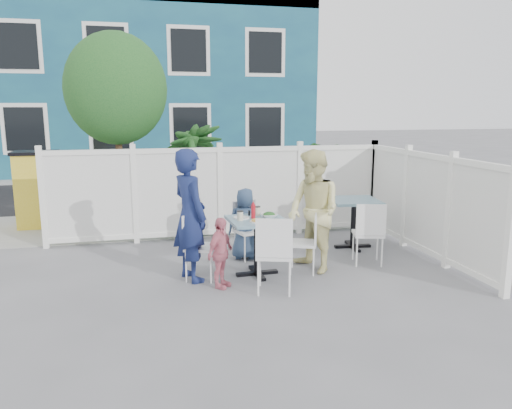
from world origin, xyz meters
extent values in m
plane|color=slate|center=(0.00, 0.00, 0.00)|extent=(80.00, 80.00, 0.00)
cube|color=gray|center=(0.00, 3.80, 0.01)|extent=(24.00, 2.60, 0.01)
cube|color=black|center=(0.00, 7.50, 0.00)|extent=(24.00, 5.00, 0.01)
cube|color=gray|center=(0.00, 10.60, 0.01)|extent=(24.00, 1.60, 0.01)
cube|color=navy|center=(-0.50, 14.00, 3.00)|extent=(11.00, 6.00, 6.00)
cube|color=black|center=(-3.00, 11.02, 1.60)|extent=(1.20, 0.04, 1.40)
cube|color=black|center=(1.00, 11.02, 1.60)|extent=(1.20, 0.04, 1.40)
cube|color=black|center=(-3.00, 11.02, 4.10)|extent=(1.20, 0.04, 1.40)
cube|color=black|center=(1.00, 11.02, 4.10)|extent=(1.20, 0.04, 1.40)
cube|color=white|center=(0.10, 2.40, 0.82)|extent=(5.80, 0.04, 1.40)
cube|color=white|center=(0.10, 2.40, 1.56)|extent=(5.86, 0.08, 0.08)
cube|color=white|center=(0.10, 2.40, 0.06)|extent=(5.86, 0.08, 0.12)
cube|color=white|center=(3.00, 0.60, 0.82)|extent=(0.04, 3.60, 1.40)
cube|color=white|center=(3.00, 0.60, 1.56)|extent=(0.08, 3.66, 0.08)
cube|color=white|center=(3.00, 0.60, 0.06)|extent=(0.08, 3.66, 0.12)
cylinder|color=#382316|center=(-1.60, 3.30, 1.20)|extent=(0.12, 0.12, 2.40)
ellipsoid|color=#16451C|center=(-1.60, 3.30, 2.60)|extent=(1.80, 1.62, 1.98)
cube|color=gold|center=(-3.16, 4.00, 0.70)|extent=(0.76, 0.54, 1.41)
imported|color=#16451C|center=(-0.23, 3.10, 0.99)|extent=(1.50, 1.50, 1.99)
imported|color=#16451C|center=(1.97, 3.00, 0.78)|extent=(1.63, 1.74, 1.56)
cube|color=slate|center=(0.27, 0.32, 0.77)|extent=(0.79, 0.79, 0.04)
cylinder|color=black|center=(0.27, 0.32, 0.38)|extent=(0.09, 0.09, 0.73)
cube|color=black|center=(0.27, 0.32, 0.02)|extent=(0.59, 0.12, 0.04)
cube|color=black|center=(0.27, 0.32, 0.02)|extent=(0.12, 0.59, 0.04)
cube|color=slate|center=(2.12, 1.28, 0.79)|extent=(0.84, 0.84, 0.04)
cylinder|color=black|center=(2.12, 1.28, 0.39)|extent=(0.09, 0.09, 0.74)
cube|color=black|center=(2.12, 1.28, 0.02)|extent=(0.61, 0.15, 0.04)
cube|color=black|center=(2.12, 1.28, 0.02)|extent=(0.15, 0.61, 0.04)
cube|color=white|center=(-0.50, 0.35, 0.44)|extent=(0.50, 0.51, 0.04)
cube|color=white|center=(-0.67, 0.41, 0.68)|extent=(0.16, 0.39, 0.44)
cylinder|color=white|center=(-0.29, 0.46, 0.22)|extent=(0.02, 0.02, 0.44)
cylinder|color=white|center=(-0.40, 0.13, 0.22)|extent=(0.02, 0.02, 0.44)
cylinder|color=white|center=(-0.60, 0.57, 0.22)|extent=(0.02, 0.02, 0.44)
cylinder|color=white|center=(-0.71, 0.24, 0.22)|extent=(0.02, 0.02, 0.44)
cube|color=white|center=(0.92, 0.30, 0.42)|extent=(0.48, 0.49, 0.04)
cube|color=white|center=(1.08, 0.23, 0.65)|extent=(0.17, 0.37, 0.42)
cylinder|color=white|center=(0.71, 0.20, 0.21)|extent=(0.02, 0.02, 0.42)
cylinder|color=white|center=(0.83, 0.51, 0.21)|extent=(0.02, 0.02, 0.42)
cylinder|color=white|center=(1.00, 0.08, 0.21)|extent=(0.02, 0.02, 0.42)
cylinder|color=white|center=(1.12, 0.39, 0.21)|extent=(0.02, 0.02, 0.42)
cube|color=white|center=(0.33, 1.09, 0.42)|extent=(0.49, 0.47, 0.04)
cube|color=white|center=(0.28, 1.27, 0.66)|extent=(0.39, 0.14, 0.42)
cylinder|color=white|center=(0.54, 0.99, 0.21)|extent=(0.02, 0.02, 0.42)
cylinder|color=white|center=(0.22, 0.89, 0.21)|extent=(0.02, 0.02, 0.42)
cylinder|color=white|center=(0.45, 1.30, 0.21)|extent=(0.02, 0.02, 0.42)
cylinder|color=white|center=(0.13, 1.20, 0.21)|extent=(0.02, 0.02, 0.42)
cube|color=white|center=(0.33, -0.34, 0.48)|extent=(0.55, 0.54, 0.04)
cube|color=white|center=(0.27, -0.53, 0.74)|extent=(0.43, 0.16, 0.48)
cylinder|color=white|center=(0.20, -0.11, 0.24)|extent=(0.03, 0.03, 0.48)
cylinder|color=white|center=(0.57, -0.23, 0.24)|extent=(0.03, 0.03, 0.48)
cylinder|color=white|center=(0.10, -0.46, 0.24)|extent=(0.03, 0.03, 0.48)
cylinder|color=white|center=(0.46, -0.57, 0.24)|extent=(0.03, 0.03, 0.48)
cube|color=white|center=(1.97, 0.44, 0.45)|extent=(0.51, 0.50, 0.04)
cube|color=white|center=(1.92, 0.26, 0.70)|extent=(0.41, 0.14, 0.45)
cylinder|color=white|center=(1.84, 0.65, 0.23)|extent=(0.02, 0.02, 0.45)
cylinder|color=white|center=(2.19, 0.56, 0.23)|extent=(0.02, 0.02, 0.45)
cylinder|color=white|center=(1.75, 0.32, 0.23)|extent=(0.02, 0.02, 0.45)
cylinder|color=white|center=(2.10, 0.23, 0.23)|extent=(0.02, 0.02, 0.45)
imported|color=navy|center=(-0.63, 0.35, 0.88)|extent=(0.63, 0.75, 1.76)
imported|color=#DFD04E|center=(1.08, 0.33, 0.86)|extent=(0.88, 0.99, 1.71)
imported|color=navy|center=(0.27, 1.11, 0.54)|extent=(0.61, 0.48, 1.09)
imported|color=#D87589|center=(-0.30, -0.05, 0.46)|extent=(0.52, 0.56, 0.92)
cylinder|color=white|center=(0.24, 0.14, 0.80)|extent=(0.23, 0.23, 0.01)
cylinder|color=white|center=(0.07, 0.41, 0.80)|extent=(0.22, 0.22, 0.02)
imported|color=white|center=(0.45, 0.36, 0.82)|extent=(0.22, 0.22, 0.05)
cylinder|color=beige|center=(0.03, 0.28, 0.85)|extent=(0.08, 0.08, 0.12)
cylinder|color=beige|center=(0.33, 0.55, 0.85)|extent=(0.08, 0.08, 0.12)
cylinder|color=#AF131F|center=(0.22, 0.36, 0.89)|extent=(0.06, 0.06, 0.19)
cylinder|color=white|center=(0.21, 0.57, 0.82)|extent=(0.03, 0.03, 0.07)
cylinder|color=black|center=(0.21, 0.55, 0.83)|extent=(0.03, 0.03, 0.07)
camera|label=1|loc=(-1.26, -6.09, 2.28)|focal=35.00mm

